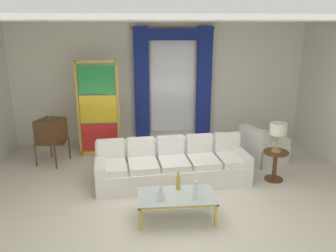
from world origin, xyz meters
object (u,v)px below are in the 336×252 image
Objects in this scene: bottle_blue_decanter at (178,182)px; table_lamp_brass at (278,130)px; couch_white_long at (172,166)px; coffee_table at (176,197)px; vintage_tv at (51,131)px; round_side_table at (275,163)px; stained_glass_divider at (98,111)px; bottle_crystal_tall at (161,195)px; bottle_amber_squat at (195,191)px; armchair_white at (261,149)px; peacock_figurine at (117,150)px.

table_lamp_brass is (2.03, 1.04, 0.50)m from bottle_blue_decanter.
couch_white_long is 1.39m from coffee_table.
vintage_tv is 2.26× the size of round_side_table.
stained_glass_divider is at bearing 135.02° from couch_white_long.
vintage_tv is at bearing 164.18° from round_side_table.
round_side_table is (2.07, 1.24, -0.02)m from coffee_table.
bottle_crystal_tall reaches higher than round_side_table.
bottle_amber_squat is 0.28× the size of armchair_white.
peacock_figurine is (-3.21, 0.41, -0.07)m from armchair_white.
round_side_table is at bearing -23.55° from peacock_figurine.
stained_glass_divider reaches higher than peacock_figurine.
coffee_table is at bearing -104.01° from bottle_blue_decanter.
table_lamp_brass is (0.00, 0.00, 0.67)m from round_side_table.
bottle_amber_squat is at bearing -44.07° from vintage_tv.
table_lamp_brass is at bearing -23.55° from peacock_figurine.
bottle_amber_squat is 0.13× the size of stained_glass_divider.
coffee_table is 2.42m from round_side_table.
stained_glass_divider is at bearing 116.62° from coffee_table.
peacock_figurine is 3.52m from table_lamp_brass.
bottle_blue_decanter reaches higher than peacock_figurine.
peacock_figurine is 1.05× the size of table_lamp_brass.
bottle_blue_decanter is 1.33× the size of bottle_crystal_tall.
vintage_tv is 0.61× the size of stained_glass_divider.
bottle_amber_squat is at bearing -82.18° from couch_white_long.
peacock_figurine is (-0.82, 2.73, -0.27)m from bottle_crystal_tall.
coffee_table is at bearing -63.38° from stained_glass_divider.
bottle_blue_decanter is at bearing -152.76° from round_side_table.
stained_glass_divider is 3.86× the size of table_lamp_brass.
bottle_crystal_tall is at bearing -50.25° from vintage_tv.
stained_glass_divider is at bearing 154.65° from round_side_table.
bottle_crystal_tall is at bearing -68.31° from stained_glass_divider.
armchair_white is (2.08, 0.81, -0.02)m from couch_white_long.
vintage_tv is at bearing 134.22° from coffee_table.
armchair_white is 0.47× the size of stained_glass_divider.
bottle_amber_squat is 2.99m from armchair_white.
stained_glass_divider is 3.91m from table_lamp_brass.
coffee_table is 0.55× the size of stained_glass_divider.
round_side_table is at bearing -15.82° from vintage_tv.
round_side_table is at bearing -94.35° from armchair_white.
peacock_figurine is at bearing 156.45° from table_lamp_brass.
coffee_table is at bearing -92.84° from couch_white_long.
bottle_blue_decanter is 0.52× the size of round_side_table.
armchair_white is at bearing 85.65° from table_lamp_brass.
armchair_white is 1.76× the size of round_side_table.
stained_glass_divider is (-1.74, 3.03, 0.53)m from bottle_amber_squat.
round_side_table is 1.04× the size of table_lamp_brass.
bottle_amber_squat is 3.81m from vintage_tv.
peacock_figurine is (-1.14, 1.22, -0.09)m from couch_white_long.
bottle_crystal_tall is 0.41× the size of table_lamp_brass.
armchair_white reaches higher than coffee_table.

